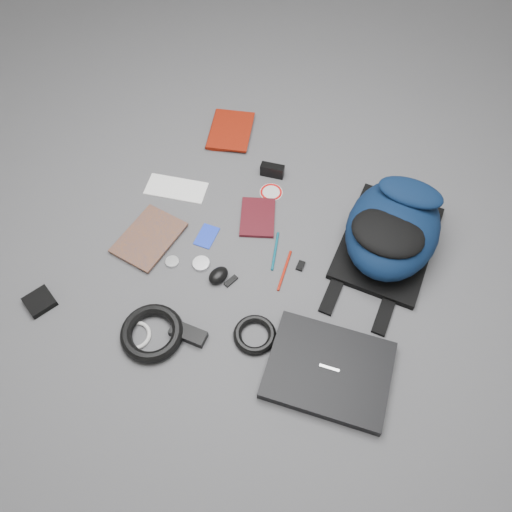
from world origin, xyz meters
The scene contains 22 objects.
ground centered at (0.00, 0.00, 0.00)m, with size 4.00×4.00×0.00m, color #4F4F51.
backpack centered at (0.37, 0.26, 0.10)m, with size 0.32×0.46×0.19m, color black, non-canonical shape.
laptop centered at (0.37, -0.25, 0.02)m, with size 0.35×0.27×0.04m, color black.
textbook_red centered at (-0.45, 0.45, 0.01)m, with size 0.16×0.22×0.02m, color maroon.
comic_book centered at (-0.45, -0.10, 0.01)m, with size 0.17×0.23×0.02m, color #B75D0D.
envelope centered at (-0.41, 0.13, 0.00)m, with size 0.22×0.10×0.00m, color white.
dvd_case centered at (-0.08, 0.15, 0.01)m, with size 0.12×0.17×0.01m, color #380A10.
compact_camera centered at (-0.12, 0.36, 0.02)m, with size 0.09×0.03×0.05m, color black.
sticker_disc centered at (-0.09, 0.28, 0.00)m, with size 0.08×0.08×0.00m, color silver.
pen_teal centered at (0.04, 0.06, 0.00)m, with size 0.01×0.01×0.15m, color #0B5064.
pen_red centered at (0.11, 0.00, 0.00)m, with size 0.01×0.01×0.16m, color #A71C0C.
id_badge centered at (-0.19, 0.00, 0.00)m, with size 0.06×0.09×0.00m, color blue.
usb_black centered at (-0.03, -0.12, 0.00)m, with size 0.02×0.05×0.01m, color black.
key_fob centered at (0.14, 0.04, 0.01)m, with size 0.02×0.04×0.01m, color black.
mouse centered at (-0.07, -0.12, 0.02)m, with size 0.05×0.07×0.04m, color black.
headphone_left centered at (-0.15, -0.11, 0.01)m, with size 0.06×0.06×0.01m, color silver.
headphone_right centered at (-0.24, -0.14, 0.01)m, with size 0.04×0.04×0.01m, color silver.
cable_coil centered at (0.13, -0.25, 0.01)m, with size 0.13×0.13×0.03m, color black.
power_brick centered at (-0.05, -0.34, 0.01)m, with size 0.11×0.05×0.03m, color black.
power_cord_coil centered at (-0.15, -0.39, 0.02)m, with size 0.20×0.20×0.04m, color black.
pouch centered at (-0.53, -0.47, 0.01)m, with size 0.08×0.08×0.02m, color black.
white_cable_coil centered at (-0.19, -0.42, 0.01)m, with size 0.10×0.10×0.01m, color silver.
Camera 1 is at (0.42, -0.79, 1.42)m, focal length 35.00 mm.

